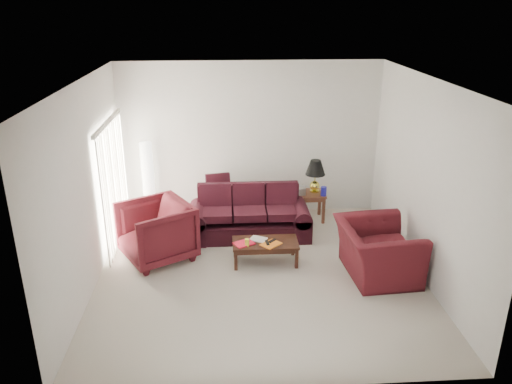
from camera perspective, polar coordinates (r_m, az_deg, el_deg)
floor at (r=7.97m, az=0.41°, el=-9.28°), size 5.00×5.00×0.00m
blinds at (r=8.88m, az=-15.99°, el=0.85°), size 0.10×2.00×2.16m
sofa at (r=8.97m, az=-0.79°, el=-2.44°), size 2.23×1.09×0.89m
throw_pillow at (r=9.54m, az=-4.35°, el=0.76°), size 0.49×0.30×0.47m
end_table at (r=9.78m, az=6.29°, el=-1.59°), size 0.55×0.55×0.56m
table_lamp at (r=9.62m, az=6.77°, el=1.81°), size 0.47×0.47×0.64m
clock at (r=9.49m, az=5.26°, el=-0.01°), size 0.15×0.09×0.14m
blue_canister at (r=9.52m, az=7.74°, el=0.08°), size 0.14×0.14×0.18m
picture_frame at (r=9.75m, az=5.45°, el=0.69°), size 0.16×0.19×0.06m
floor_lamp at (r=9.72m, az=-12.21°, el=1.16°), size 0.26×0.26×1.58m
armchair_left at (r=8.34m, az=-11.34°, el=-4.46°), size 1.46×1.45×0.98m
armchair_right at (r=7.97m, az=13.69°, el=-6.52°), size 1.20×1.35×0.83m
coffee_table at (r=8.19m, az=1.06°, el=-6.87°), size 1.15×0.74×0.37m
magazine_red at (r=8.04m, az=-1.39°, el=-5.89°), size 0.38×0.35×0.02m
magazine_white at (r=8.18m, az=0.26°, el=-5.39°), size 0.32×0.29×0.01m
magazine_orange at (r=8.02m, az=1.71°, el=-5.97°), size 0.38×0.37×0.02m
remote_a at (r=8.02m, az=1.29°, el=-5.80°), size 0.06×0.16×0.02m
remote_b at (r=8.09m, az=1.89°, el=-5.57°), size 0.13×0.14×0.02m
yellow_glass at (r=7.96m, az=-1.04°, el=-5.79°), size 0.09×0.09×0.12m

